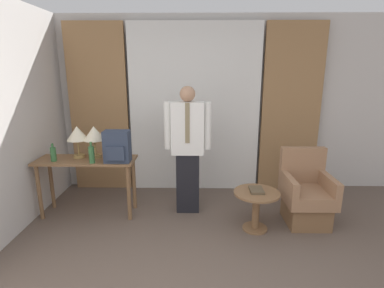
{
  "coord_description": "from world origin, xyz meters",
  "views": [
    {
      "loc": [
        0.03,
        -1.56,
        1.92
      ],
      "look_at": [
        -0.03,
        2.08,
        0.99
      ],
      "focal_mm": 28.0,
      "sensor_mm": 36.0,
      "label": 1
    }
  ],
  "objects_px": {
    "bottle_by_lamp": "(53,154)",
    "side_table": "(256,204)",
    "backpack": "(117,147)",
    "person": "(188,146)",
    "desk": "(87,169)",
    "table_lamp_left": "(77,135)",
    "armchair": "(306,196)",
    "bottle_near_edge": "(92,154)",
    "table_lamp_right": "(94,135)",
    "book": "(256,190)"
  },
  "relations": [
    {
      "from": "desk",
      "to": "backpack",
      "type": "bearing_deg",
      "value": -13.19
    },
    {
      "from": "armchair",
      "to": "book",
      "type": "bearing_deg",
      "value": -164.42
    },
    {
      "from": "backpack",
      "to": "bottle_near_edge",
      "type": "bearing_deg",
      "value": -169.6
    },
    {
      "from": "bottle_near_edge",
      "to": "side_table",
      "type": "xyz_separation_m",
      "value": [
        2.02,
        -0.23,
        -0.55
      ]
    },
    {
      "from": "table_lamp_right",
      "to": "book",
      "type": "height_order",
      "value": "table_lamp_right"
    },
    {
      "from": "armchair",
      "to": "table_lamp_left",
      "type": "bearing_deg",
      "value": 175.15
    },
    {
      "from": "armchair",
      "to": "book",
      "type": "xyz_separation_m",
      "value": [
        -0.67,
        -0.19,
        0.16
      ]
    },
    {
      "from": "desk",
      "to": "side_table",
      "type": "xyz_separation_m",
      "value": [
        2.16,
        -0.39,
        -0.3
      ]
    },
    {
      "from": "table_lamp_left",
      "to": "book",
      "type": "bearing_deg",
      "value": -10.86
    },
    {
      "from": "table_lamp_left",
      "to": "bottle_by_lamp",
      "type": "relative_size",
      "value": 1.84
    },
    {
      "from": "desk",
      "to": "book",
      "type": "height_order",
      "value": "desk"
    },
    {
      "from": "desk",
      "to": "bottle_by_lamp",
      "type": "xyz_separation_m",
      "value": [
        -0.37,
        -0.09,
        0.23
      ]
    },
    {
      "from": "armchair",
      "to": "book",
      "type": "height_order",
      "value": "armchair"
    },
    {
      "from": "person",
      "to": "book",
      "type": "height_order",
      "value": "person"
    },
    {
      "from": "table_lamp_right",
      "to": "table_lamp_left",
      "type": "bearing_deg",
      "value": 180.0
    },
    {
      "from": "desk",
      "to": "side_table",
      "type": "relative_size",
      "value": 2.33
    },
    {
      "from": "table_lamp_left",
      "to": "armchair",
      "type": "distance_m",
      "value": 3.03
    },
    {
      "from": "bottle_by_lamp",
      "to": "side_table",
      "type": "relative_size",
      "value": 0.42
    },
    {
      "from": "person",
      "to": "armchair",
      "type": "xyz_separation_m",
      "value": [
        1.5,
        -0.27,
        -0.58
      ]
    },
    {
      "from": "table_lamp_right",
      "to": "desk",
      "type": "bearing_deg",
      "value": -147.44
    },
    {
      "from": "table_lamp_left",
      "to": "backpack",
      "type": "height_order",
      "value": "table_lamp_left"
    },
    {
      "from": "bottle_near_edge",
      "to": "person",
      "type": "height_order",
      "value": "person"
    },
    {
      "from": "bottle_by_lamp",
      "to": "book",
      "type": "bearing_deg",
      "value": -6.16
    },
    {
      "from": "table_lamp_left",
      "to": "bottle_near_edge",
      "type": "relative_size",
      "value": 1.56
    },
    {
      "from": "backpack",
      "to": "person",
      "type": "xyz_separation_m",
      "value": [
        0.88,
        0.2,
        -0.04
      ]
    },
    {
      "from": "table_lamp_left",
      "to": "side_table",
      "type": "relative_size",
      "value": 0.77
    },
    {
      "from": "table_lamp_right",
      "to": "person",
      "type": "bearing_deg",
      "value": 1.15
    },
    {
      "from": "table_lamp_left",
      "to": "armchair",
      "type": "xyz_separation_m",
      "value": [
        2.93,
        -0.25,
        -0.74
      ]
    },
    {
      "from": "bottle_by_lamp",
      "to": "armchair",
      "type": "height_order",
      "value": "bottle_by_lamp"
    },
    {
      "from": "desk",
      "to": "book",
      "type": "xyz_separation_m",
      "value": [
        2.16,
        -0.36,
        -0.13
      ]
    },
    {
      "from": "bottle_near_edge",
      "to": "backpack",
      "type": "bearing_deg",
      "value": 10.4
    },
    {
      "from": "table_lamp_left",
      "to": "bottle_near_edge",
      "type": "distance_m",
      "value": 0.39
    },
    {
      "from": "backpack",
      "to": "person",
      "type": "relative_size",
      "value": 0.23
    },
    {
      "from": "table_lamp_left",
      "to": "book",
      "type": "distance_m",
      "value": 2.38
    },
    {
      "from": "backpack",
      "to": "table_lamp_left",
      "type": "bearing_deg",
      "value": 162.57
    },
    {
      "from": "table_lamp_left",
      "to": "backpack",
      "type": "xyz_separation_m",
      "value": [
        0.56,
        -0.17,
        -0.11
      ]
    },
    {
      "from": "book",
      "to": "bottle_by_lamp",
      "type": "bearing_deg",
      "value": 173.84
    },
    {
      "from": "desk",
      "to": "bottle_near_edge",
      "type": "relative_size",
      "value": 4.71
    },
    {
      "from": "bottle_near_edge",
      "to": "person",
      "type": "bearing_deg",
      "value": 12.19
    },
    {
      "from": "table_lamp_left",
      "to": "bottle_by_lamp",
      "type": "xyz_separation_m",
      "value": [
        -0.26,
        -0.16,
        -0.22
      ]
    },
    {
      "from": "table_lamp_right",
      "to": "armchair",
      "type": "xyz_separation_m",
      "value": [
        2.71,
        -0.25,
        -0.74
      ]
    },
    {
      "from": "table_lamp_right",
      "to": "armchair",
      "type": "distance_m",
      "value": 2.82
    },
    {
      "from": "table_lamp_left",
      "to": "side_table",
      "type": "height_order",
      "value": "table_lamp_left"
    },
    {
      "from": "bottle_near_edge",
      "to": "table_lamp_right",
      "type": "bearing_deg",
      "value": 97.36
    },
    {
      "from": "desk",
      "to": "backpack",
      "type": "height_order",
      "value": "backpack"
    },
    {
      "from": "desk",
      "to": "armchair",
      "type": "bearing_deg",
      "value": -3.63
    },
    {
      "from": "backpack",
      "to": "armchair",
      "type": "bearing_deg",
      "value": -1.78
    },
    {
      "from": "table_lamp_left",
      "to": "side_table",
      "type": "bearing_deg",
      "value": -11.39
    },
    {
      "from": "desk",
      "to": "bottle_by_lamp",
      "type": "bearing_deg",
      "value": -166.17
    },
    {
      "from": "bottle_by_lamp",
      "to": "side_table",
      "type": "xyz_separation_m",
      "value": [
        2.53,
        -0.29,
        -0.53
      ]
    }
  ]
}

